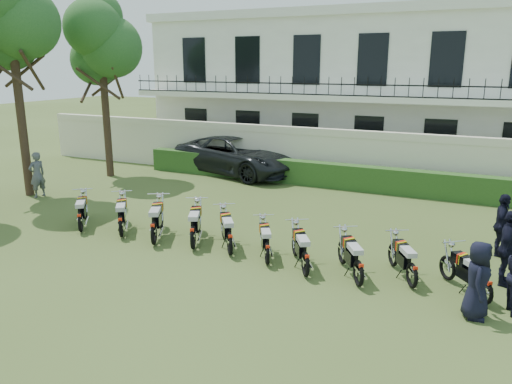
# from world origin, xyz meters

# --- Properties ---
(ground) EXTENTS (100.00, 100.00, 0.00)m
(ground) POSITION_xyz_m (0.00, 0.00, 0.00)
(ground) COLOR #3F5020
(ground) RESTS_ON ground
(perimeter_wall) EXTENTS (30.00, 0.35, 2.30)m
(perimeter_wall) POSITION_xyz_m (0.00, 8.00, 1.17)
(perimeter_wall) COLOR beige
(perimeter_wall) RESTS_ON ground
(hedge) EXTENTS (18.00, 0.60, 1.00)m
(hedge) POSITION_xyz_m (1.00, 7.20, 0.50)
(hedge) COLOR #254619
(hedge) RESTS_ON ground
(building) EXTENTS (20.40, 9.60, 7.40)m
(building) POSITION_xyz_m (0.00, 13.96, 3.71)
(building) COLOR white
(building) RESTS_ON ground
(tree_west_mid) EXTENTS (3.40, 3.20, 8.82)m
(tree_west_mid) POSITION_xyz_m (-9.46, 1.00, 6.67)
(tree_west_mid) COLOR #473323
(tree_west_mid) RESTS_ON ground
(tree_west_near) EXTENTS (3.40, 3.20, 7.90)m
(tree_west_near) POSITION_xyz_m (-8.96, 5.00, 5.89)
(tree_west_near) COLOR #473323
(tree_west_near) RESTS_ON ground
(motorcycle_0) EXTENTS (1.27, 1.59, 1.06)m
(motorcycle_0) POSITION_xyz_m (-4.41, -1.55, 0.49)
(motorcycle_0) COLOR black
(motorcycle_0) RESTS_ON ground
(motorcycle_1) EXTENTS (1.28, 1.67, 1.10)m
(motorcycle_1) POSITION_xyz_m (-3.01, -1.38, 0.51)
(motorcycle_1) COLOR black
(motorcycle_1) RESTS_ON ground
(motorcycle_2) EXTENTS (1.11, 1.91, 1.15)m
(motorcycle_2) POSITION_xyz_m (-1.76, -1.49, 0.53)
(motorcycle_2) COLOR black
(motorcycle_2) RESTS_ON ground
(motorcycle_3) EXTENTS (1.03, 1.90, 1.13)m
(motorcycle_3) POSITION_xyz_m (-0.59, -1.31, 0.52)
(motorcycle_3) COLOR black
(motorcycle_3) RESTS_ON ground
(motorcycle_4) EXTENTS (1.23, 1.67, 1.08)m
(motorcycle_4) POSITION_xyz_m (0.53, -1.27, 0.50)
(motorcycle_4) COLOR black
(motorcycle_4) RESTS_ON ground
(motorcycle_5) EXTENTS (0.97, 1.61, 0.98)m
(motorcycle_5) POSITION_xyz_m (1.67, -1.42, 0.45)
(motorcycle_5) COLOR black
(motorcycle_5) RESTS_ON ground
(motorcycle_6) EXTENTS (1.09, 1.71, 1.06)m
(motorcycle_6) POSITION_xyz_m (2.80, -1.70, 0.49)
(motorcycle_6) COLOR black
(motorcycle_6) RESTS_ON ground
(motorcycle_7) EXTENTS (1.09, 1.69, 1.05)m
(motorcycle_7) POSITION_xyz_m (4.06, -1.69, 0.48)
(motorcycle_7) COLOR black
(motorcycle_7) RESTS_ON ground
(motorcycle_8) EXTENTS (0.99, 1.64, 1.00)m
(motorcycle_8) POSITION_xyz_m (5.18, -1.25, 0.46)
(motorcycle_8) COLOR black
(motorcycle_8) RESTS_ON ground
(motorcycle_9) EXTENTS (1.23, 1.49, 1.01)m
(motorcycle_9) POSITION_xyz_m (6.65, -1.43, 0.47)
(motorcycle_9) COLOR black
(motorcycle_9) RESTS_ON ground
(suv) EXTENTS (6.77, 4.39, 1.74)m
(suv) POSITION_xyz_m (-3.97, 7.88, 0.87)
(suv) COLOR black
(suv) RESTS_ON ground
(inspector) EXTENTS (0.53, 0.70, 1.74)m
(inspector) POSITION_xyz_m (-8.92, 0.93, 0.87)
(inspector) COLOR slate
(inspector) RESTS_ON ground
(officer_0) EXTENTS (0.53, 0.80, 1.60)m
(officer_0) POSITION_xyz_m (6.52, -2.07, 0.80)
(officer_0) COLOR black
(officer_0) RESTS_ON ground
(officer_2) EXTENTS (0.57, 1.09, 1.77)m
(officer_2) POSITION_xyz_m (7.06, -0.13, 0.89)
(officer_2) COLOR black
(officer_2) RESTS_ON ground
(officer_5) EXTENTS (0.48, 1.01, 1.68)m
(officer_5) POSITION_xyz_m (6.95, 1.82, 0.84)
(officer_5) COLOR black
(officer_5) RESTS_ON ground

